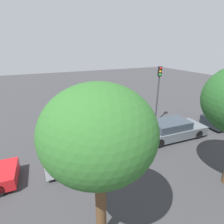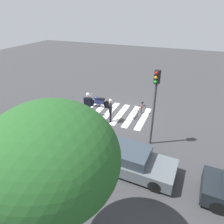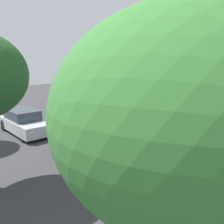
{
  "view_description": "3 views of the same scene",
  "coord_description": "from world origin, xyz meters",
  "px_view_note": "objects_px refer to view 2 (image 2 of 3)",
  "views": [
    {
      "loc": [
        5.24,
        13.33,
        5.87
      ],
      "look_at": [
        -0.16,
        1.33,
        0.88
      ],
      "focal_mm": 28.03,
      "sensor_mm": 36.0,
      "label": 1
    },
    {
      "loc": [
        -4.97,
        12.63,
        7.21
      ],
      "look_at": [
        -0.29,
        1.27,
        0.76
      ],
      "focal_mm": 31.99,
      "sensor_mm": 36.0,
      "label": 2
    },
    {
      "loc": [
        -10.73,
        11.95,
        4.42
      ],
      "look_at": [
        0.12,
        1.23,
        1.11
      ],
      "focal_mm": 38.82,
      "sensor_mm": 36.0,
      "label": 3
    }
  ],
  "objects_px": {
    "traffic_light_pole": "(155,98)",
    "officer_by_motorcycle": "(88,103)",
    "leaning_bicycle": "(140,111)",
    "pedestrian_bystander": "(85,130)",
    "officer_on_foot": "(110,109)",
    "car_grey_coupe": "(127,159)",
    "car_silver_sedan": "(26,136)",
    "police_motorcycle": "(99,102)"
  },
  "relations": [
    {
      "from": "police_motorcycle",
      "to": "car_silver_sedan",
      "type": "bearing_deg",
      "value": 75.33
    },
    {
      "from": "leaning_bicycle",
      "to": "traffic_light_pole",
      "type": "height_order",
      "value": "traffic_light_pole"
    },
    {
      "from": "leaning_bicycle",
      "to": "officer_by_motorcycle",
      "type": "xyz_separation_m",
      "value": [
        3.46,
        1.51,
        0.72
      ]
    },
    {
      "from": "traffic_light_pole",
      "to": "officer_on_foot",
      "type": "bearing_deg",
      "value": -25.28
    },
    {
      "from": "officer_by_motorcycle",
      "to": "car_silver_sedan",
      "type": "xyz_separation_m",
      "value": [
        1.61,
        4.56,
        -0.41
      ]
    },
    {
      "from": "police_motorcycle",
      "to": "officer_by_motorcycle",
      "type": "bearing_deg",
      "value": 89.18
    },
    {
      "from": "officer_on_foot",
      "to": "traffic_light_pole",
      "type": "distance_m",
      "value": 4.05
    },
    {
      "from": "police_motorcycle",
      "to": "officer_on_foot",
      "type": "distance_m",
      "value": 2.58
    },
    {
      "from": "leaning_bicycle",
      "to": "pedestrian_bystander",
      "type": "distance_m",
      "value": 5.07
    },
    {
      "from": "officer_on_foot",
      "to": "officer_by_motorcycle",
      "type": "relative_size",
      "value": 0.93
    },
    {
      "from": "car_silver_sedan",
      "to": "traffic_light_pole",
      "type": "bearing_deg",
      "value": -155.99
    },
    {
      "from": "car_grey_coupe",
      "to": "car_silver_sedan",
      "type": "relative_size",
      "value": 1.04
    },
    {
      "from": "police_motorcycle",
      "to": "leaning_bicycle",
      "type": "xyz_separation_m",
      "value": [
        -3.44,
        0.19,
        -0.08
      ]
    },
    {
      "from": "officer_on_foot",
      "to": "pedestrian_bystander",
      "type": "bearing_deg",
      "value": 83.3
    },
    {
      "from": "car_grey_coupe",
      "to": "traffic_light_pole",
      "type": "bearing_deg",
      "value": -103.89
    },
    {
      "from": "pedestrian_bystander",
      "to": "car_grey_coupe",
      "type": "distance_m",
      "value": 3.12
    },
    {
      "from": "police_motorcycle",
      "to": "car_silver_sedan",
      "type": "xyz_separation_m",
      "value": [
        1.64,
        6.26,
        0.24
      ]
    },
    {
      "from": "police_motorcycle",
      "to": "pedestrian_bystander",
      "type": "relative_size",
      "value": 1.27
    },
    {
      "from": "leaning_bicycle",
      "to": "officer_on_foot",
      "type": "height_order",
      "value": "officer_on_foot"
    },
    {
      "from": "pedestrian_bystander",
      "to": "leaning_bicycle",
      "type": "bearing_deg",
      "value": -113.78
    },
    {
      "from": "police_motorcycle",
      "to": "leaning_bicycle",
      "type": "distance_m",
      "value": 3.45
    },
    {
      "from": "officer_on_foot",
      "to": "car_silver_sedan",
      "type": "bearing_deg",
      "value": 52.6
    },
    {
      "from": "officer_on_foot",
      "to": "police_motorcycle",
      "type": "bearing_deg",
      "value": -45.76
    },
    {
      "from": "leaning_bicycle",
      "to": "car_grey_coupe",
      "type": "distance_m",
      "value": 5.73
    },
    {
      "from": "police_motorcycle",
      "to": "car_silver_sedan",
      "type": "relative_size",
      "value": 0.47
    },
    {
      "from": "police_motorcycle",
      "to": "officer_on_foot",
      "type": "xyz_separation_m",
      "value": [
        -1.76,
        1.81,
        0.54
      ]
    },
    {
      "from": "car_grey_coupe",
      "to": "leaning_bicycle",
      "type": "bearing_deg",
      "value": -81.04
    },
    {
      "from": "leaning_bicycle",
      "to": "traffic_light_pole",
      "type": "bearing_deg",
      "value": 115.91
    },
    {
      "from": "traffic_light_pole",
      "to": "officer_by_motorcycle",
      "type": "bearing_deg",
      "value": -17.98
    },
    {
      "from": "police_motorcycle",
      "to": "leaning_bicycle",
      "type": "relative_size",
      "value": 1.28
    },
    {
      "from": "car_grey_coupe",
      "to": "car_silver_sedan",
      "type": "distance_m",
      "value": 5.98
    },
    {
      "from": "leaning_bicycle",
      "to": "traffic_light_pole",
      "type": "distance_m",
      "value": 4.34
    },
    {
      "from": "leaning_bicycle",
      "to": "officer_on_foot",
      "type": "distance_m",
      "value": 2.41
    },
    {
      "from": "officer_on_foot",
      "to": "officer_by_motorcycle",
      "type": "xyz_separation_m",
      "value": [
        1.79,
        -0.11,
        0.1
      ]
    },
    {
      "from": "leaning_bicycle",
      "to": "traffic_light_pole",
      "type": "xyz_separation_m",
      "value": [
        -1.52,
        3.12,
        2.6
      ]
    },
    {
      "from": "traffic_light_pole",
      "to": "pedestrian_bystander",
      "type": "bearing_deg",
      "value": 22.7
    },
    {
      "from": "pedestrian_bystander",
      "to": "police_motorcycle",
      "type": "bearing_deg",
      "value": -73.64
    },
    {
      "from": "police_motorcycle",
      "to": "leaning_bicycle",
      "type": "height_order",
      "value": "police_motorcycle"
    },
    {
      "from": "officer_on_foot",
      "to": "pedestrian_bystander",
      "type": "xyz_separation_m",
      "value": [
        0.35,
        2.99,
        -0.05
      ]
    },
    {
      "from": "police_motorcycle",
      "to": "officer_on_foot",
      "type": "bearing_deg",
      "value": 134.24
    },
    {
      "from": "car_silver_sedan",
      "to": "leaning_bicycle",
      "type": "bearing_deg",
      "value": -129.95
    },
    {
      "from": "police_motorcycle",
      "to": "officer_on_foot",
      "type": "relative_size",
      "value": 1.21
    }
  ]
}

